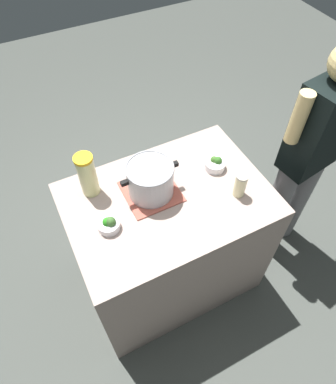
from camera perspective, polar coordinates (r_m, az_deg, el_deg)
The scene contains 9 objects.
ground_plane at distance 2.67m, azimuth 0.00°, elevation -13.23°, with size 8.00×8.00×0.00m, color #464A45.
counter_slab at distance 2.26m, azimuth 0.00°, elevation -8.18°, with size 1.11×0.77×0.94m, color gray.
dish_cloth at distance 1.89m, azimuth -2.80°, elevation 0.09°, with size 0.29×0.28×0.01m, color #AE5446.
cooking_pot at distance 1.81m, azimuth -2.92°, elevation 2.11°, with size 0.32×0.25×0.19m.
lemonade_pitcher at distance 1.85m, azimuth -13.12°, elevation 2.74°, with size 0.10×0.10×0.26m.
mason_jar at distance 1.87m, azimuth 11.80°, elevation 1.16°, with size 0.07×0.07×0.15m.
broccoli_bowl_front at distance 1.76m, azimuth -9.68°, elevation -5.18°, with size 0.11×0.11×0.08m.
broccoli_bowl_center at distance 2.01m, azimuth 7.78°, elevation 4.60°, with size 0.12×0.12×0.08m.
person_cook at distance 2.29m, azimuth 21.98°, elevation 5.41°, with size 0.50×0.25×1.63m.
Camera 1 is at (-0.51, -1.01, 2.42)m, focal length 32.42 mm.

